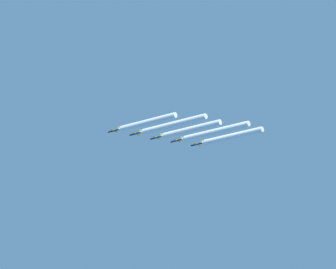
# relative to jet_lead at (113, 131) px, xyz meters

# --- Properties ---
(jet_lead) EXTENTS (8.52, 12.40, 2.98)m
(jet_lead) POSITION_rel_jet_lead_xyz_m (0.00, 0.00, 0.00)
(jet_lead) COLOR navy
(jet_second_echelon) EXTENTS (8.52, 12.40, 2.98)m
(jet_second_echelon) POSITION_rel_jet_lead_xyz_m (11.66, -10.40, -1.23)
(jet_second_echelon) COLOR navy
(jet_third_echelon) EXTENTS (8.52, 12.40, 2.98)m
(jet_third_echelon) POSITION_rel_jet_lead_xyz_m (23.56, -19.81, -2.92)
(jet_third_echelon) COLOR navy
(jet_fourth_echelon) EXTENTS (8.52, 12.40, 2.98)m
(jet_fourth_echelon) POSITION_rel_jet_lead_xyz_m (34.36, -30.13, -4.39)
(jet_fourth_echelon) COLOR navy
(jet_fifth_echelon) EXTENTS (8.52, 12.40, 2.98)m
(jet_fifth_echelon) POSITION_rel_jet_lead_xyz_m (45.87, -39.68, -6.09)
(jet_fifth_echelon) COLOR navy
(smoke_trail_lead) EXTENTS (3.97, 49.62, 3.97)m
(smoke_trail_lead) POSITION_rel_jet_lead_xyz_m (0.00, -30.47, -0.03)
(smoke_trail_lead) COLOR white
(smoke_trail_second_echelon) EXTENTS (3.97, 56.20, 3.97)m
(smoke_trail_second_echelon) POSITION_rel_jet_lead_xyz_m (11.66, -44.16, -1.26)
(smoke_trail_second_echelon) COLOR white
(smoke_trail_third_echelon) EXTENTS (3.97, 50.39, 3.97)m
(smoke_trail_third_echelon) POSITION_rel_jet_lead_xyz_m (23.56, -50.67, -2.95)
(smoke_trail_third_echelon) COLOR white
(smoke_trail_fourth_echelon) EXTENTS (3.97, 56.29, 3.97)m
(smoke_trail_fourth_echelon) POSITION_rel_jet_lead_xyz_m (34.36, -63.93, -4.42)
(smoke_trail_fourth_echelon) COLOR white
(smoke_trail_fifth_echelon) EXTENTS (3.97, 50.36, 3.97)m
(smoke_trail_fifth_echelon) POSITION_rel_jet_lead_xyz_m (45.87, -70.52, -6.12)
(smoke_trail_fifth_echelon) COLOR white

